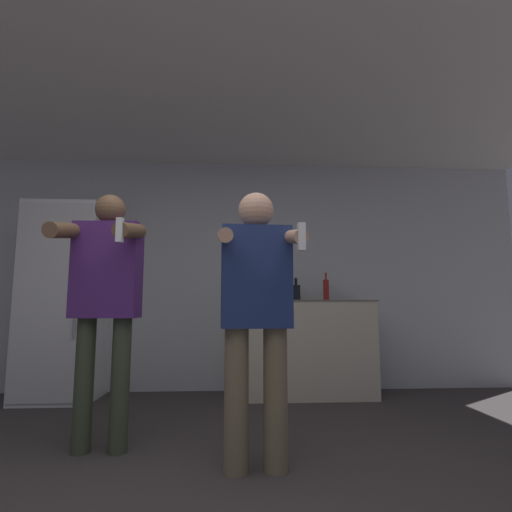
{
  "coord_description": "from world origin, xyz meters",
  "views": [
    {
      "loc": [
        0.22,
        -1.55,
        0.89
      ],
      "look_at": [
        0.35,
        0.76,
        1.19
      ],
      "focal_mm": 28.0,
      "sensor_mm": 36.0,
      "label": 1
    }
  ],
  "objects_px": {
    "refrigerator": "(66,301)",
    "person_man_side": "(106,290)",
    "person_woman_foreground": "(256,306)",
    "bottle_green_wine": "(296,292)",
    "bottle_red_label": "(273,290)",
    "bottle_amber_bourbon": "(326,289)"
  },
  "relations": [
    {
      "from": "refrigerator",
      "to": "person_man_side",
      "type": "distance_m",
      "value": 1.73
    },
    {
      "from": "person_man_side",
      "to": "person_woman_foreground",
      "type": "bearing_deg",
      "value": -19.52
    },
    {
      "from": "refrigerator",
      "to": "bottle_green_wine",
      "type": "distance_m",
      "value": 2.36
    },
    {
      "from": "person_woman_foreground",
      "to": "person_man_side",
      "type": "distance_m",
      "value": 1.02
    },
    {
      "from": "person_woman_foreground",
      "to": "person_man_side",
      "type": "height_order",
      "value": "person_man_side"
    },
    {
      "from": "bottle_red_label",
      "to": "person_woman_foreground",
      "type": "relative_size",
      "value": 0.18
    },
    {
      "from": "refrigerator",
      "to": "bottle_green_wine",
      "type": "relative_size",
      "value": 7.9
    },
    {
      "from": "refrigerator",
      "to": "person_woman_foreground",
      "type": "xyz_separation_m",
      "value": [
        1.82,
        -1.84,
        -0.06
      ]
    },
    {
      "from": "person_woman_foreground",
      "to": "bottle_red_label",
      "type": "bearing_deg",
      "value": 81.48
    },
    {
      "from": "refrigerator",
      "to": "bottle_green_wine",
      "type": "xyz_separation_m",
      "value": [
        2.35,
        0.1,
        0.1
      ]
    },
    {
      "from": "refrigerator",
      "to": "person_man_side",
      "type": "bearing_deg",
      "value": -60.25
    },
    {
      "from": "bottle_amber_bourbon",
      "to": "refrigerator",
      "type": "bearing_deg",
      "value": -177.91
    },
    {
      "from": "bottle_green_wine",
      "to": "person_man_side",
      "type": "height_order",
      "value": "person_man_side"
    },
    {
      "from": "refrigerator",
      "to": "person_woman_foreground",
      "type": "relative_size",
      "value": 1.23
    },
    {
      "from": "person_man_side",
      "to": "bottle_green_wine",
      "type": "bearing_deg",
      "value": 46.95
    },
    {
      "from": "bottle_red_label",
      "to": "bottle_green_wine",
      "type": "height_order",
      "value": "bottle_red_label"
    },
    {
      "from": "refrigerator",
      "to": "bottle_red_label",
      "type": "relative_size",
      "value": 6.7
    },
    {
      "from": "refrigerator",
      "to": "bottle_red_label",
      "type": "distance_m",
      "value": 2.11
    },
    {
      "from": "bottle_red_label",
      "to": "bottle_green_wine",
      "type": "relative_size",
      "value": 1.18
    },
    {
      "from": "bottle_red_label",
      "to": "person_man_side",
      "type": "relative_size",
      "value": 0.17
    },
    {
      "from": "person_man_side",
      "to": "refrigerator",
      "type": "bearing_deg",
      "value": 119.75
    },
    {
      "from": "person_woman_foreground",
      "to": "refrigerator",
      "type": "bearing_deg",
      "value": 134.6
    }
  ]
}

